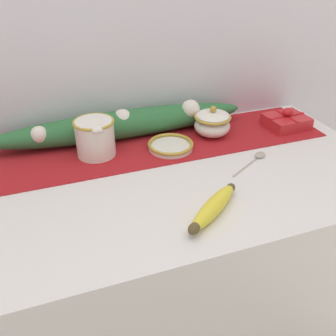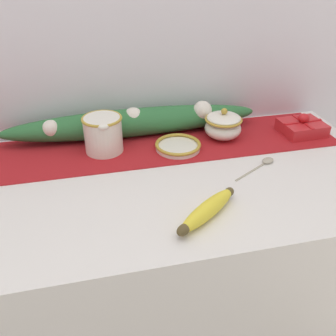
{
  "view_description": "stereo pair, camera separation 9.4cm",
  "coord_description": "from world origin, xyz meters",
  "px_view_note": "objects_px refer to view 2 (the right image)",
  "views": [
    {
      "loc": [
        -0.23,
        -0.79,
        1.43
      ],
      "look_at": [
        0.04,
        -0.04,
        0.94
      ],
      "focal_mm": 40.0,
      "sensor_mm": 36.0,
      "label": 1
    },
    {
      "loc": [
        -0.14,
        -0.82,
        1.43
      ],
      "look_at": [
        0.04,
        -0.04,
        0.94
      ],
      "focal_mm": 40.0,
      "sensor_mm": 36.0,
      "label": 2
    }
  ],
  "objects_px": {
    "banana": "(207,210)",
    "gift_box": "(302,127)",
    "sugar_bowl": "(223,125)",
    "small_dish": "(178,146)",
    "cream_pitcher": "(103,133)",
    "spoon": "(266,162)"
  },
  "relations": [
    {
      "from": "sugar_bowl",
      "to": "banana",
      "type": "relative_size",
      "value": 0.63
    },
    {
      "from": "sugar_bowl",
      "to": "spoon",
      "type": "relative_size",
      "value": 0.77
    },
    {
      "from": "cream_pitcher",
      "to": "small_dish",
      "type": "distance_m",
      "value": 0.22
    },
    {
      "from": "banana",
      "to": "spoon",
      "type": "height_order",
      "value": "banana"
    },
    {
      "from": "cream_pitcher",
      "to": "banana",
      "type": "relative_size",
      "value": 0.74
    },
    {
      "from": "small_dish",
      "to": "banana",
      "type": "height_order",
      "value": "banana"
    },
    {
      "from": "gift_box",
      "to": "spoon",
      "type": "bearing_deg",
      "value": -142.75
    },
    {
      "from": "small_dish",
      "to": "gift_box",
      "type": "bearing_deg",
      "value": 1.97
    },
    {
      "from": "banana",
      "to": "sugar_bowl",
      "type": "bearing_deg",
      "value": 64.89
    },
    {
      "from": "spoon",
      "to": "gift_box",
      "type": "xyz_separation_m",
      "value": [
        0.2,
        0.15,
        0.02
      ]
    },
    {
      "from": "sugar_bowl",
      "to": "small_dish",
      "type": "bearing_deg",
      "value": -165.66
    },
    {
      "from": "banana",
      "to": "gift_box",
      "type": "relative_size",
      "value": 1.34
    },
    {
      "from": "cream_pitcher",
      "to": "sugar_bowl",
      "type": "relative_size",
      "value": 1.17
    },
    {
      "from": "small_dish",
      "to": "gift_box",
      "type": "distance_m",
      "value": 0.42
    },
    {
      "from": "cream_pitcher",
      "to": "gift_box",
      "type": "relative_size",
      "value": 0.99
    },
    {
      "from": "cream_pitcher",
      "to": "small_dish",
      "type": "relative_size",
      "value": 0.99
    },
    {
      "from": "cream_pitcher",
      "to": "spoon",
      "type": "distance_m",
      "value": 0.47
    },
    {
      "from": "sugar_bowl",
      "to": "small_dish",
      "type": "distance_m",
      "value": 0.16
    },
    {
      "from": "spoon",
      "to": "gift_box",
      "type": "height_order",
      "value": "gift_box"
    },
    {
      "from": "cream_pitcher",
      "to": "banana",
      "type": "bearing_deg",
      "value": -61.49
    },
    {
      "from": "cream_pitcher",
      "to": "gift_box",
      "type": "distance_m",
      "value": 0.63
    },
    {
      "from": "spoon",
      "to": "sugar_bowl",
      "type": "bearing_deg",
      "value": 80.86
    }
  ]
}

